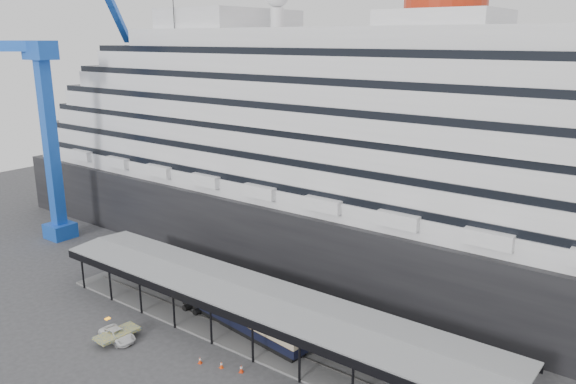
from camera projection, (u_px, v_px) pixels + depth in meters
name	position (u px, v px, depth m)	size (l,w,h in m)	color
ground	(226.00, 356.00, 57.62)	(200.00, 200.00, 0.00)	#363638
cruise_ship	(381.00, 137.00, 77.40)	(130.00, 30.00, 43.90)	black
platform_canopy	(257.00, 317.00, 60.85)	(56.00, 9.18, 5.30)	slate
crane_blue	(54.00, 116.00, 86.58)	(22.63, 19.19, 47.60)	blue
port_truck	(117.00, 335.00, 60.51)	(2.14, 4.65, 1.29)	white
pullman_carriage	(239.00, 310.00, 62.37)	(19.65, 5.11, 19.13)	black
traffic_cone_left	(221.00, 365.00, 55.50)	(0.47, 0.47, 0.74)	#F0460D
traffic_cone_mid	(200.00, 360.00, 56.30)	(0.46, 0.46, 0.74)	red
traffic_cone_right	(241.00, 368.00, 54.78)	(0.55, 0.55, 0.83)	red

